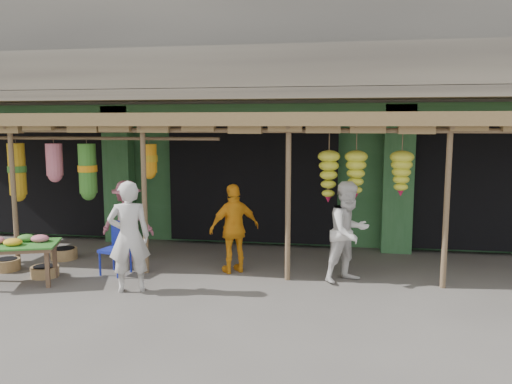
% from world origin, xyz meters
% --- Properties ---
extents(ground, '(80.00, 80.00, 0.00)m').
position_xyz_m(ground, '(0.00, 0.00, 0.00)').
color(ground, '#514C47').
rests_on(ground, ground).
extents(building, '(16.40, 6.80, 7.00)m').
position_xyz_m(building, '(-0.00, 4.87, 3.37)').
color(building, gray).
rests_on(building, ground).
extents(awning, '(14.00, 2.70, 2.79)m').
position_xyz_m(awning, '(-0.13, 0.80, 2.58)').
color(awning, brown).
rests_on(awning, ground).
extents(flower_table, '(1.50, 1.17, 0.79)m').
position_xyz_m(flower_table, '(-3.34, -1.14, 0.64)').
color(flower_table, brown).
rests_on(flower_table, ground).
extents(blue_chair, '(0.52, 0.52, 0.91)m').
position_xyz_m(blue_chair, '(-1.98, -0.29, 0.51)').
color(blue_chair, '#172599').
rests_on(blue_chair, ground).
extents(basket_left, '(0.66, 0.66, 0.21)m').
position_xyz_m(basket_left, '(-3.43, 0.40, 0.10)').
color(basket_left, brown).
rests_on(basket_left, ground).
extents(basket_mid, '(0.57, 0.57, 0.18)m').
position_xyz_m(basket_mid, '(-3.14, -0.71, 0.09)').
color(basket_mid, olive).
rests_on(basket_mid, ground).
extents(basket_right, '(0.58, 0.58, 0.20)m').
position_xyz_m(basket_right, '(-4.03, -0.48, 0.10)').
color(basket_right, olive).
rests_on(basket_right, ground).
extents(person_front, '(0.75, 0.63, 1.74)m').
position_xyz_m(person_front, '(-1.37, -1.18, 0.87)').
color(person_front, beige).
rests_on(person_front, ground).
extents(person_right, '(1.03, 1.01, 1.68)m').
position_xyz_m(person_right, '(2.00, -0.11, 0.84)').
color(person_right, silver).
rests_on(person_right, ground).
extents(person_vendor, '(0.98, 0.85, 1.58)m').
position_xyz_m(person_vendor, '(0.03, 0.09, 0.79)').
color(person_vendor, orange).
rests_on(person_vendor, ground).
extents(person_shopper, '(1.04, 0.66, 1.55)m').
position_xyz_m(person_shopper, '(-2.16, 0.53, 0.77)').
color(person_shopper, '#D77188').
rests_on(person_shopper, ground).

